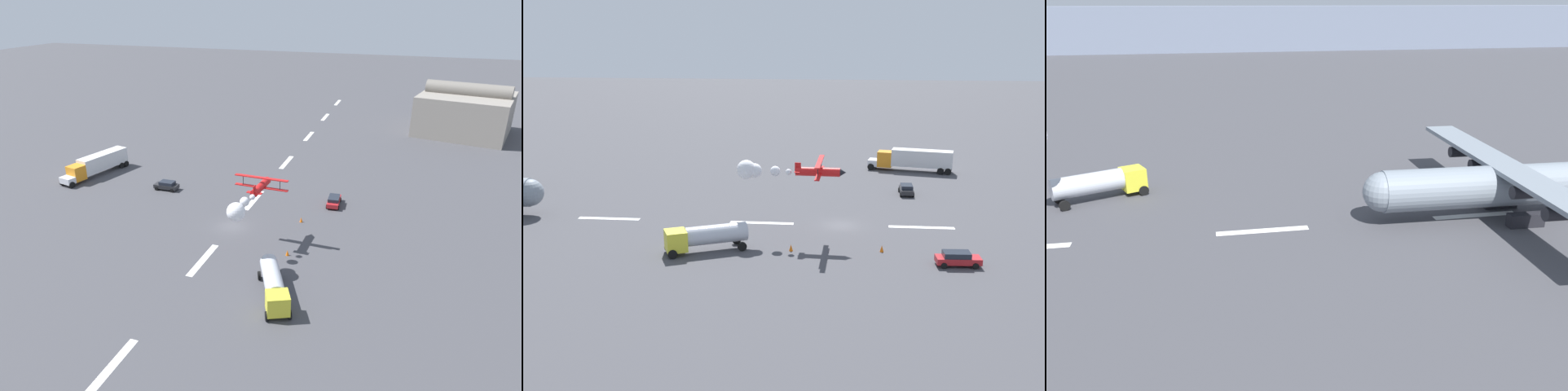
% 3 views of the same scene
% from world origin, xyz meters
% --- Properties ---
extents(ground_plane, '(440.00, 440.00, 0.00)m').
position_xyz_m(ground_plane, '(0.00, 0.00, 0.00)').
color(ground_plane, '#424247').
rests_on(ground_plane, ground).
extents(runway_stripe_0, '(8.00, 0.90, 0.01)m').
position_xyz_m(runway_stripe_0, '(-88.89, 0.00, 0.01)').
color(runway_stripe_0, white).
rests_on(runway_stripe_0, ground).
extents(runway_stripe_1, '(8.00, 0.90, 0.01)m').
position_xyz_m(runway_stripe_1, '(-69.13, 0.00, 0.01)').
color(runway_stripe_1, white).
rests_on(runway_stripe_1, ground).
extents(runway_stripe_2, '(8.00, 0.90, 0.01)m').
position_xyz_m(runway_stripe_2, '(-49.38, 0.00, 0.01)').
color(runway_stripe_2, white).
rests_on(runway_stripe_2, ground).
extents(runway_stripe_3, '(8.00, 0.90, 0.01)m').
position_xyz_m(runway_stripe_3, '(-29.63, 0.00, 0.01)').
color(runway_stripe_3, white).
rests_on(runway_stripe_3, ground).
extents(runway_stripe_4, '(8.00, 0.90, 0.01)m').
position_xyz_m(runway_stripe_4, '(-9.88, 0.00, 0.01)').
color(runway_stripe_4, white).
rests_on(runway_stripe_4, ground).
extents(runway_stripe_5, '(8.00, 0.90, 0.01)m').
position_xyz_m(runway_stripe_5, '(9.88, 0.00, 0.01)').
color(runway_stripe_5, white).
rests_on(runway_stripe_5, ground).
extents(runway_stripe_6, '(8.00, 0.90, 0.01)m').
position_xyz_m(runway_stripe_6, '(29.63, 0.00, 0.01)').
color(runway_stripe_6, white).
rests_on(runway_stripe_6, ground).
extents(stunt_biplane_red, '(12.54, 7.31, 2.33)m').
position_xyz_m(stunt_biplane_red, '(8.11, 5.12, 7.96)').
color(stunt_biplane_red, red).
extents(semi_truck_orange, '(14.25, 5.67, 3.70)m').
position_xyz_m(semi_truck_orange, '(-11.98, -31.49, 2.12)').
color(semi_truck_orange, silver).
rests_on(semi_truck_orange, ground).
extents(fuel_tanker_truck, '(9.14, 6.05, 2.90)m').
position_xyz_m(fuel_tanker_truck, '(14.70, 10.83, 1.74)').
color(fuel_tanker_truck, yellow).
rests_on(fuel_tanker_truck, ground).
extents(followme_car_yellow, '(2.05, 4.12, 1.52)m').
position_xyz_m(followme_car_yellow, '(-9.43, -15.74, 0.81)').
color(followme_car_yellow, '#262628').
rests_on(followme_car_yellow, ground).
extents(airport_staff_sedan, '(4.65, 2.22, 1.52)m').
position_xyz_m(airport_staff_sedan, '(-12.06, 12.70, 0.81)').
color(airport_staff_sedan, '#B21E23').
rests_on(airport_staff_sedan, ground).
extents(hangar_building, '(24.03, 23.89, 12.04)m').
position_xyz_m(hangar_building, '(-63.82, 34.40, 5.02)').
color(hangar_building, gray).
rests_on(hangar_building, ground).
extents(traffic_cone_near, '(0.44, 0.44, 0.75)m').
position_xyz_m(traffic_cone_near, '(-4.53, 9.23, 0.38)').
color(traffic_cone_near, orange).
rests_on(traffic_cone_near, ground).
extents(traffic_cone_far, '(0.44, 0.44, 0.75)m').
position_xyz_m(traffic_cone_far, '(5.39, 9.86, 0.38)').
color(traffic_cone_far, orange).
rests_on(traffic_cone_far, ground).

